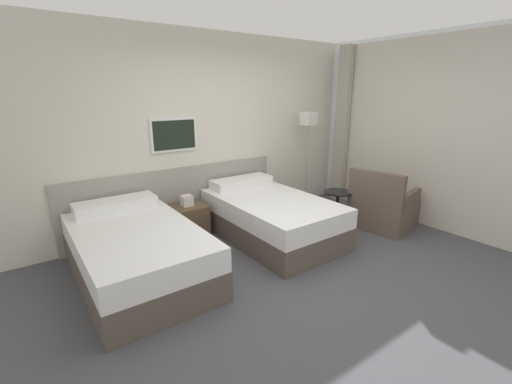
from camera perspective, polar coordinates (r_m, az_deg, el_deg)
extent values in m
plane|color=#47474C|center=(3.87, 8.24, -13.27)|extent=(16.00, 16.00, 0.00)
cube|color=beige|center=(5.03, -7.37, 9.93)|extent=(10.00, 0.06, 2.70)
cube|color=gray|center=(4.91, -12.80, -1.23)|extent=(3.09, 0.04, 0.90)
cube|color=white|center=(4.73, -13.51, 9.26)|extent=(0.64, 0.03, 0.44)
cube|color=black|center=(4.71, -13.43, 9.24)|extent=(0.58, 0.01, 0.38)
cube|color=white|center=(5.34, 30.79, 8.16)|extent=(0.06, 4.48, 2.70)
cube|color=beige|center=(5.30, 30.54, 7.82)|extent=(0.03, 4.12, 2.64)
cube|color=#A8A393|center=(6.23, 14.11, 10.55)|extent=(0.10, 0.24, 2.64)
cube|color=brown|center=(3.89, -18.90, -11.32)|extent=(1.14, 1.90, 0.31)
cube|color=white|center=(3.77, -19.29, -7.58)|extent=(1.13, 1.89, 0.24)
cube|color=white|center=(4.37, -22.32, -2.01)|extent=(0.91, 0.34, 0.13)
cube|color=brown|center=(4.64, 2.61, -5.78)|extent=(1.14, 1.90, 0.31)
cube|color=white|center=(4.54, 2.65, -2.54)|extent=(1.13, 1.89, 0.24)
cube|color=white|center=(5.05, -2.42, 1.63)|extent=(0.91, 0.34, 0.13)
cube|color=brown|center=(4.75, -11.28, -4.74)|extent=(0.46, 0.44, 0.44)
cube|color=silver|center=(4.65, -11.48, -1.41)|extent=(0.14, 0.14, 0.14)
cylinder|color=#9E9993|center=(5.95, 8.15, -2.33)|extent=(0.24, 0.24, 0.02)
cylinder|color=#9E9993|center=(5.77, 8.43, 4.21)|extent=(0.02, 0.02, 1.37)
cube|color=silver|center=(5.66, 8.77, 12.02)|extent=(0.20, 0.20, 0.20)
cylinder|color=black|center=(5.26, 13.17, -5.18)|extent=(0.27, 0.27, 0.01)
cylinder|color=black|center=(5.18, 13.35, -2.65)|extent=(0.05, 0.05, 0.48)
cylinder|color=black|center=(5.11, 13.53, -0.02)|extent=(0.41, 0.41, 0.02)
cube|color=brown|center=(5.38, 20.46, -3.24)|extent=(0.99, 0.93, 0.39)
cube|color=brown|center=(4.92, 19.35, 0.41)|extent=(0.26, 0.76, 0.49)
cube|color=brown|center=(5.19, 24.18, -1.05)|extent=(0.72, 0.24, 0.18)
cube|color=brown|center=(5.42, 17.48, 0.33)|extent=(0.72, 0.24, 0.18)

